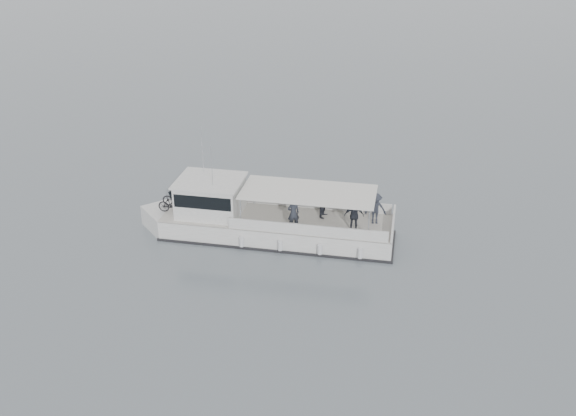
# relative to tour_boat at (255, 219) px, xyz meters

# --- Properties ---
(ground) EXTENTS (1400.00, 1400.00, 0.00)m
(ground) POSITION_rel_tour_boat_xyz_m (0.62, 0.78, -0.87)
(ground) COLOR slate
(ground) RESTS_ON ground
(tour_boat) EXTENTS (12.75, 3.94, 5.31)m
(tour_boat) POSITION_rel_tour_boat_xyz_m (0.00, 0.00, 0.00)
(tour_boat) COLOR white
(tour_boat) RESTS_ON ground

